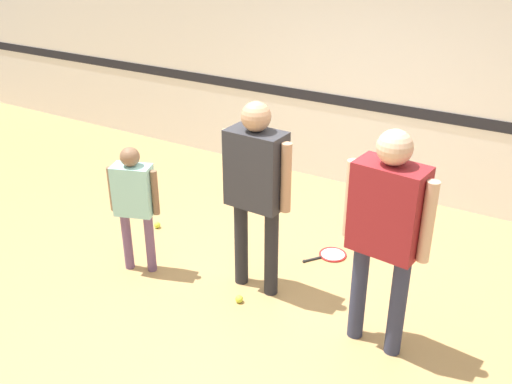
% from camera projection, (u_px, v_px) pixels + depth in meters
% --- Properties ---
extents(ground_plane, '(16.00, 16.00, 0.00)m').
position_uv_depth(ground_plane, '(270.00, 295.00, 4.92)').
color(ground_plane, tan).
extents(wall_back, '(16.00, 0.07, 3.20)m').
position_uv_depth(wall_back, '(387.00, 56.00, 6.16)').
color(wall_back, silver).
rests_on(wall_back, ground_plane).
extents(person_instructor, '(0.64, 0.28, 1.69)m').
position_uv_depth(person_instructor, '(256.00, 179.00, 4.58)').
color(person_instructor, '#232328').
rests_on(person_instructor, ground_plane).
extents(person_student_left, '(0.43, 0.29, 1.20)m').
position_uv_depth(person_student_left, '(134.00, 197.00, 4.97)').
color(person_student_left, '#6B4C70').
rests_on(person_student_left, ground_plane).
extents(person_student_right, '(0.65, 0.32, 1.72)m').
position_uv_depth(person_student_right, '(386.00, 220.00, 3.91)').
color(person_student_right, '#2D334C').
rests_on(person_student_right, ground_plane).
extents(racket_spare_on_floor, '(0.46, 0.43, 0.03)m').
position_uv_depth(racket_spare_on_floor, '(387.00, 241.00, 5.73)').
color(racket_spare_on_floor, '#28282D').
rests_on(racket_spare_on_floor, ground_plane).
extents(racket_second_spare, '(0.38, 0.46, 0.03)m').
position_uv_depth(racket_second_spare, '(331.00, 255.00, 5.49)').
color(racket_second_spare, red).
rests_on(racket_second_spare, ground_plane).
extents(tennis_ball_near_instructor, '(0.07, 0.07, 0.07)m').
position_uv_depth(tennis_ball_near_instructor, '(239.00, 299.00, 4.82)').
color(tennis_ball_near_instructor, '#CCE038').
rests_on(tennis_ball_near_instructor, ground_plane).
extents(tennis_ball_by_spare_racket, '(0.07, 0.07, 0.07)m').
position_uv_depth(tennis_ball_by_spare_racket, '(394.00, 240.00, 5.70)').
color(tennis_ball_by_spare_racket, '#CCE038').
rests_on(tennis_ball_by_spare_racket, ground_plane).
extents(tennis_ball_stray_left, '(0.07, 0.07, 0.07)m').
position_uv_depth(tennis_ball_stray_left, '(157.00, 225.00, 5.97)').
color(tennis_ball_stray_left, '#CCE038').
rests_on(tennis_ball_stray_left, ground_plane).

